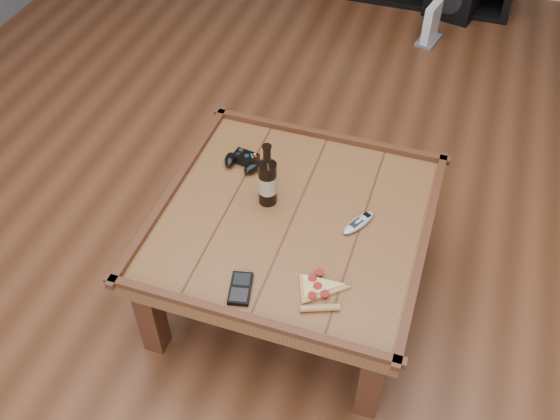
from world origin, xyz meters
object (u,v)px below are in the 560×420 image
(pizza_slice, at_px, (318,290))
(remote_control, at_px, (359,223))
(game_console, at_px, (431,25))
(smartphone, at_px, (240,288))
(coffee_table, at_px, (293,227))
(game_controller, at_px, (243,161))
(beer_bottle, at_px, (267,180))

(pizza_slice, distance_m, remote_control, 0.35)
(pizza_slice, height_order, game_console, pizza_slice)
(smartphone, xyz_separation_m, game_console, (0.30, 2.54, -0.34))
(coffee_table, distance_m, remote_control, 0.25)
(game_controller, bearing_deg, pizza_slice, -39.70)
(beer_bottle, bearing_deg, pizza_slice, -49.65)
(beer_bottle, bearing_deg, remote_control, -1.86)
(coffee_table, relative_size, remote_control, 6.29)
(game_controller, distance_m, remote_control, 0.55)
(coffee_table, height_order, pizza_slice, coffee_table)
(remote_control, bearing_deg, pizza_slice, -71.22)
(smartphone, distance_m, game_console, 2.58)
(beer_bottle, height_order, pizza_slice, beer_bottle)
(pizza_slice, height_order, remote_control, same)
(pizza_slice, xyz_separation_m, smartphone, (-0.25, -0.07, 0.00))
(beer_bottle, bearing_deg, game_console, 80.55)
(pizza_slice, distance_m, game_console, 2.49)
(coffee_table, xyz_separation_m, game_console, (0.23, 2.16, -0.27))
(game_console, bearing_deg, game_controller, -92.41)
(game_controller, xyz_separation_m, game_console, (0.51, 1.95, -0.36))
(beer_bottle, relative_size, pizza_slice, 1.03)
(coffee_table, height_order, beer_bottle, beer_bottle)
(coffee_table, xyz_separation_m, smartphone, (-0.07, -0.38, 0.07))
(game_console, bearing_deg, beer_bottle, -87.15)
(remote_control, bearing_deg, coffee_table, -142.56)
(pizza_slice, relative_size, remote_control, 1.63)
(game_controller, bearing_deg, beer_bottle, -36.44)
(game_controller, bearing_deg, coffee_table, -28.63)
(coffee_table, bearing_deg, smartphone, -99.90)
(beer_bottle, height_order, smartphone, beer_bottle)
(coffee_table, height_order, game_console, coffee_table)
(game_controller, distance_m, smartphone, 0.62)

